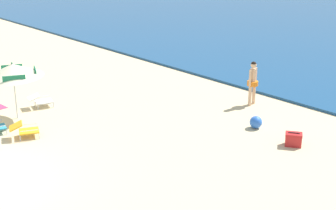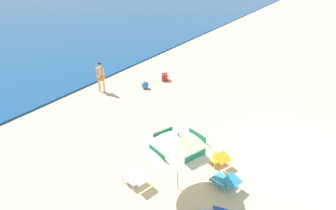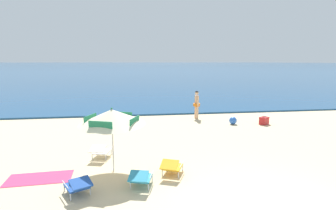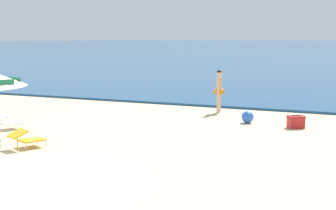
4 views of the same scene
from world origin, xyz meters
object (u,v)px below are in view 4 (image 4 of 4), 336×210
cooler_box (296,122)px  beach_ball (248,117)px  lounge_chair_beside_umbrella (8,121)px  lounge_chair_spare_folded (27,138)px  person_standing_near_shore (219,88)px

cooler_box → beach_ball: 1.67m
lounge_chair_beside_umbrella → lounge_chair_spare_folded: bearing=-38.0°
lounge_chair_spare_folded → person_standing_near_shore: person_standing_near_shore is taller
lounge_chair_spare_folded → beach_ball: 7.40m
beach_ball → cooler_box: bearing=-9.4°
beach_ball → person_standing_near_shore: bearing=132.4°
lounge_chair_spare_folded → person_standing_near_shore: 8.24m
lounge_chair_beside_umbrella → beach_ball: 7.83m
lounge_chair_spare_folded → beach_ball: lounge_chair_spare_folded is taller
lounge_chair_beside_umbrella → cooler_box: size_ratio=1.61×
cooler_box → beach_ball: cooler_box is taller
person_standing_near_shore → cooler_box: size_ratio=2.72×
person_standing_near_shore → cooler_box: (3.23, -2.01, -0.75)m
lounge_chair_spare_folded → person_standing_near_shore: size_ratio=0.61×
beach_ball → lounge_chair_spare_folded: bearing=-125.8°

